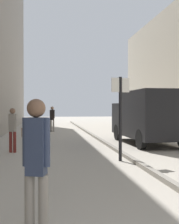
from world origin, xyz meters
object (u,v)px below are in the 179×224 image
at_px(delivery_van, 148,116).
at_px(pedestrian_main_foreground, 13,127).
at_px(pedestrian_mid_block, 36,159).
at_px(pedestrian_far_crossing, 52,117).
at_px(cafe_chair_near_window, 28,127).
at_px(street_sign_post, 120,111).

bearing_deg(delivery_van, pedestrian_main_foreground, -165.42).
distance_m(pedestrian_mid_block, pedestrian_far_crossing, 16.54).
xyz_separation_m(pedestrian_far_crossing, delivery_van, (4.18, -7.37, 0.28)).
bearing_deg(pedestrian_main_foreground, cafe_chair_near_window, -69.40).
height_order(pedestrian_main_foreground, delivery_van, delivery_van).
height_order(pedestrian_main_foreground, cafe_chair_near_window, pedestrian_main_foreground).
distance_m(pedestrian_mid_block, cafe_chair_near_window, 13.35).
relative_size(pedestrian_mid_block, pedestrian_far_crossing, 1.02).
bearing_deg(cafe_chair_near_window, street_sign_post, 158.72).
bearing_deg(pedestrian_far_crossing, pedestrian_main_foreground, 97.37).
xyz_separation_m(pedestrian_mid_block, cafe_chair_near_window, (-0.98, 13.30, -0.47)).
bearing_deg(pedestrian_main_foreground, street_sign_post, 169.55).
bearing_deg(pedestrian_main_foreground, pedestrian_mid_block, 120.91).
xyz_separation_m(street_sign_post, cafe_chair_near_window, (-3.34, 8.10, -1.00)).
height_order(pedestrian_mid_block, delivery_van, delivery_van).
bearing_deg(pedestrian_mid_block, cafe_chair_near_window, -69.23).
xyz_separation_m(pedestrian_main_foreground, pedestrian_mid_block, (1.14, -7.44, 0.07)).
height_order(pedestrian_far_crossing, cafe_chair_near_window, pedestrian_far_crossing).
relative_size(street_sign_post, cafe_chair_near_window, 2.77).
height_order(pedestrian_mid_block, street_sign_post, street_sign_post).
bearing_deg(pedestrian_far_crossing, pedestrian_mid_block, 105.73).
xyz_separation_m(pedestrian_mid_block, delivery_van, (4.63, 9.16, 0.26)).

